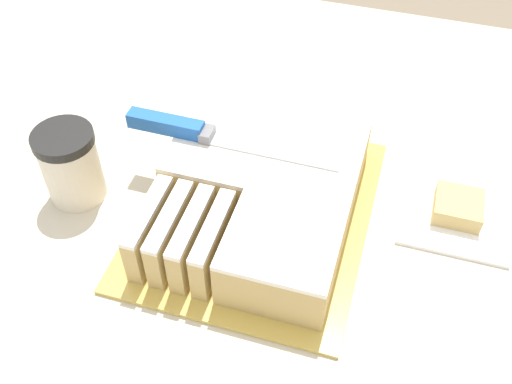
# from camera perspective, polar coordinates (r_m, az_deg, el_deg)

# --- Properties ---
(countertop) EXTENTS (1.40, 1.10, 0.93)m
(countertop) POSITION_cam_1_polar(r_m,az_deg,el_deg) (1.24, 1.33, -15.05)
(countertop) COLOR beige
(countertop) RESTS_ON ground_plane
(cake_board) EXTENTS (0.31, 0.37, 0.01)m
(cake_board) POSITION_cam_1_polar(r_m,az_deg,el_deg) (0.83, 0.00, -1.93)
(cake_board) COLOR gold
(cake_board) RESTS_ON countertop
(cake) EXTENTS (0.26, 0.32, 0.08)m
(cake) POSITION_cam_1_polar(r_m,az_deg,el_deg) (0.80, 0.48, 0.26)
(cake) COLOR tan
(cake) RESTS_ON cake_board
(knife) EXTENTS (0.30, 0.03, 0.02)m
(knife) POSITION_cam_1_polar(r_m,az_deg,el_deg) (0.82, -6.33, 5.92)
(knife) COLOR silver
(knife) RESTS_ON cake
(coffee_cup) EXTENTS (0.08, 0.08, 0.11)m
(coffee_cup) POSITION_cam_1_polar(r_m,az_deg,el_deg) (0.86, -17.23, 2.47)
(coffee_cup) COLOR beige
(coffee_cup) RESTS_ON countertop
(paper_napkin) EXTENTS (0.15, 0.15, 0.01)m
(paper_napkin) POSITION_cam_1_polar(r_m,az_deg,el_deg) (0.87, 18.44, -2.04)
(paper_napkin) COLOR white
(paper_napkin) RESTS_ON countertop
(brownie) EXTENTS (0.06, 0.06, 0.03)m
(brownie) POSITION_cam_1_polar(r_m,az_deg,el_deg) (0.86, 18.69, -1.34)
(brownie) COLOR tan
(brownie) RESTS_ON paper_napkin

